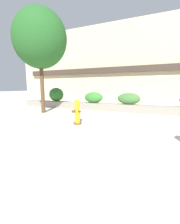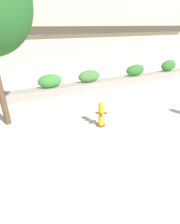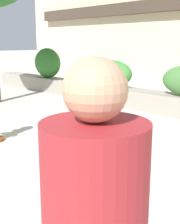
% 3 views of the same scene
% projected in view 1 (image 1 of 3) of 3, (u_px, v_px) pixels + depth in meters
% --- Properties ---
extents(ground_plane, '(120.00, 120.00, 0.00)m').
position_uv_depth(ground_plane, '(103.00, 143.00, 4.33)').
color(ground_plane, beige).
extents(building_facade, '(30.00, 1.36, 8.00)m').
position_uv_depth(building_facade, '(144.00, 63.00, 14.49)').
color(building_facade, beige).
rests_on(building_facade, ground).
extents(planter_wall_low, '(18.00, 0.70, 0.50)m').
position_uv_depth(planter_wall_low, '(134.00, 108.00, 9.69)').
color(planter_wall_low, gray).
rests_on(planter_wall_low, ground).
extents(hedge_bush_0, '(1.33, 0.66, 1.07)m').
position_uv_depth(hedge_bush_0, '(56.00, 95.00, 12.01)').
color(hedge_bush_0, '#2D6B28').
rests_on(hedge_bush_0, planter_wall_low).
extents(hedge_bush_1, '(1.38, 0.70, 0.77)m').
position_uv_depth(hedge_bush_1, '(94.00, 98.00, 10.73)').
color(hedge_bush_1, '#387F33').
rests_on(hedge_bush_1, planter_wall_low).
extents(hedge_bush_2, '(1.45, 0.61, 0.75)m').
position_uv_depth(hedge_bush_2, '(129.00, 99.00, 9.73)').
color(hedge_bush_2, '#427538').
rests_on(hedge_bush_2, planter_wall_low).
extents(fire_hydrant, '(0.48, 0.48, 1.08)m').
position_uv_depth(fire_hydrant, '(77.00, 112.00, 6.50)').
color(fire_hydrant, brown).
rests_on(fire_hydrant, ground).
extents(street_tree, '(3.30, 2.97, 6.19)m').
position_uv_depth(street_tree, '(40.00, 39.00, 8.93)').
color(street_tree, brown).
rests_on(street_tree, ground).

